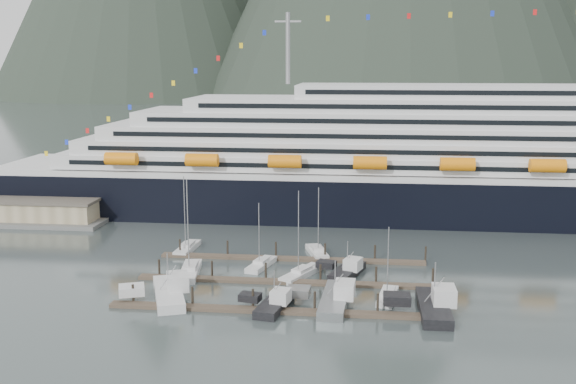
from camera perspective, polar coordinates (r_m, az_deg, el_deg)
name	(u,v)px	position (r m, az deg, el deg)	size (l,w,h in m)	color
ground	(312,290)	(107.09, 2.08, -8.32)	(1600.00, 1600.00, 0.00)	#414C4B
cruise_ship	(462,165)	(159.10, 14.48, 2.20)	(210.00, 30.40, 50.30)	black
warehouse	(13,209)	(166.70, -22.24, -1.31)	(46.00, 20.00, 5.80)	#595956
dock_near	(273,310)	(98.17, -1.28, -9.96)	(48.18, 2.28, 3.20)	#4B3E30
dock_mid	(284,281)	(110.31, -0.38, -7.56)	(48.18, 2.28, 3.20)	#4B3E30
dock_far	(292,258)	(122.63, 0.34, -5.64)	(48.18, 2.28, 3.20)	#4B3E30
sailboat_b	(190,272)	(115.80, -8.29, -6.69)	(4.36, 11.45, 17.06)	silver
sailboat_c	(261,265)	(118.59, -2.28, -6.18)	(4.62, 9.31, 12.09)	silver
sailboat_d	(302,274)	(113.68, 1.16, -6.93)	(6.97, 10.68, 15.20)	silver
sailboat_e	(187,248)	(129.95, -8.52, -4.74)	(3.07, 9.92, 14.94)	silver
sailboat_f	(317,252)	(126.01, 2.47, -5.14)	(5.10, 9.32, 13.36)	silver
sailboat_h	(388,297)	(104.18, 8.43, -8.77)	(3.73, 8.58, 11.88)	silver
trawler_a	(167,292)	(104.92, -10.17, -8.35)	(11.72, 14.79, 7.90)	silver
trawler_b	(274,304)	(99.15, -1.24, -9.42)	(7.89, 10.28, 6.36)	black
trawler_c	(334,298)	(101.18, 3.89, -8.96)	(10.33, 14.64, 7.39)	gray
trawler_d	(432,306)	(100.00, 12.13, -9.39)	(10.17, 13.77, 8.25)	black
trawler_e	(347,270)	(114.43, 4.98, -6.63)	(8.62, 10.56, 6.49)	black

